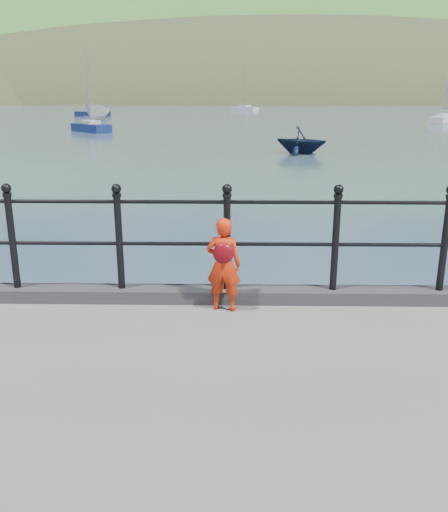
{
  "coord_description": "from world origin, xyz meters",
  "views": [
    {
      "loc": [
        0.68,
        -5.94,
        3.28
      ],
      "look_at": [
        0.57,
        -0.2,
        1.55
      ],
      "focal_mm": 38.0,
      "sensor_mm": 36.0,
      "label": 1
    }
  ],
  "objects_px": {
    "sailboat_deep": "(245,109)",
    "railing": "(173,231)",
    "child": "(224,264)",
    "sailboat_port": "(91,128)",
    "launch_white": "(98,112)",
    "sailboat_left": "(92,114)",
    "sailboat_far": "(443,119)",
    "launch_navy": "(301,140)"
  },
  "relations": [
    {
      "from": "sailboat_port",
      "to": "railing",
      "type": "bearing_deg",
      "value": -26.47
    },
    {
      "from": "sailboat_deep",
      "to": "child",
      "type": "bearing_deg",
      "value": -48.14
    },
    {
      "from": "child",
      "to": "sailboat_port",
      "type": "height_order",
      "value": "sailboat_port"
    },
    {
      "from": "child",
      "to": "sailboat_deep",
      "type": "height_order",
      "value": "sailboat_deep"
    },
    {
      "from": "railing",
      "to": "sailboat_left",
      "type": "bearing_deg",
      "value": 104.9
    },
    {
      "from": "railing",
      "to": "sailboat_left",
      "type": "height_order",
      "value": "sailboat_left"
    },
    {
      "from": "child",
      "to": "sailboat_deep",
      "type": "bearing_deg",
      "value": -80.88
    },
    {
      "from": "sailboat_deep",
      "to": "railing",
      "type": "bearing_deg",
      "value": -48.46
    },
    {
      "from": "child",
      "to": "sailboat_far",
      "type": "distance_m",
      "value": 64.81
    },
    {
      "from": "railing",
      "to": "sailboat_left",
      "type": "distance_m",
      "value": 78.73
    },
    {
      "from": "railing",
      "to": "sailboat_deep",
      "type": "relative_size",
      "value": 2.06
    },
    {
      "from": "railing",
      "to": "launch_navy",
      "type": "bearing_deg",
      "value": 80.04
    },
    {
      "from": "sailboat_left",
      "to": "sailboat_far",
      "type": "distance_m",
      "value": 48.16
    },
    {
      "from": "railing",
      "to": "child",
      "type": "distance_m",
      "value": 0.69
    },
    {
      "from": "railing",
      "to": "sailboat_far",
      "type": "xyz_separation_m",
      "value": [
        25.07,
        59.73,
        -1.48
      ]
    },
    {
      "from": "launch_white",
      "to": "sailboat_deep",
      "type": "height_order",
      "value": "sailboat_deep"
    },
    {
      "from": "sailboat_left",
      "to": "launch_navy",
      "type": "bearing_deg",
      "value": -82.59
    },
    {
      "from": "sailboat_deep",
      "to": "sailboat_port",
      "type": "height_order",
      "value": "sailboat_deep"
    },
    {
      "from": "railing",
      "to": "sailboat_deep",
      "type": "height_order",
      "value": "sailboat_deep"
    },
    {
      "from": "launch_navy",
      "to": "sailboat_port",
      "type": "relative_size",
      "value": 0.41
    },
    {
      "from": "child",
      "to": "launch_navy",
      "type": "xyz_separation_m",
      "value": [
        3.83,
        25.31,
        -0.75
      ]
    },
    {
      "from": "launch_white",
      "to": "sailboat_deep",
      "type": "xyz_separation_m",
      "value": [
        18.49,
        40.67,
        -0.71
      ]
    },
    {
      "from": "railing",
      "to": "launch_navy",
      "type": "relative_size",
      "value": 6.2
    },
    {
      "from": "launch_navy",
      "to": "sailboat_far",
      "type": "bearing_deg",
      "value": -1.83
    },
    {
      "from": "railing",
      "to": "sailboat_port",
      "type": "height_order",
      "value": "sailboat_port"
    },
    {
      "from": "sailboat_port",
      "to": "child",
      "type": "bearing_deg",
      "value": -25.86
    },
    {
      "from": "launch_navy",
      "to": "sailboat_deep",
      "type": "distance_m",
      "value": 77.38
    },
    {
      "from": "sailboat_far",
      "to": "child",
      "type": "bearing_deg",
      "value": -166.92
    },
    {
      "from": "sailboat_left",
      "to": "sailboat_deep",
      "type": "xyz_separation_m",
      "value": [
        22.86,
        26.34,
        0.0
      ]
    },
    {
      "from": "sailboat_left",
      "to": "sailboat_port",
      "type": "height_order",
      "value": "sailboat_left"
    },
    {
      "from": "railing",
      "to": "sailboat_deep",
      "type": "xyz_separation_m",
      "value": [
        2.62,
        102.41,
        -1.48
      ]
    },
    {
      "from": "launch_white",
      "to": "sailboat_port",
      "type": "relative_size",
      "value": 0.77
    },
    {
      "from": "sailboat_left",
      "to": "sailboat_port",
      "type": "xyz_separation_m",
      "value": [
        8.32,
        -33.36,
        0.0
      ]
    },
    {
      "from": "sailboat_deep",
      "to": "sailboat_far",
      "type": "xyz_separation_m",
      "value": [
        22.45,
        -42.68,
        0.0
      ]
    },
    {
      "from": "child",
      "to": "launch_white",
      "type": "xyz_separation_m",
      "value": [
        -16.44,
        62.01,
        -0.48
      ]
    },
    {
      "from": "launch_navy",
      "to": "sailboat_far",
      "type": "relative_size",
      "value": 0.33
    },
    {
      "from": "railing",
      "to": "child",
      "type": "relative_size",
      "value": 17.57
    },
    {
      "from": "child",
      "to": "launch_white",
      "type": "height_order",
      "value": "launch_white"
    },
    {
      "from": "child",
      "to": "sailboat_far",
      "type": "relative_size",
      "value": 0.12
    },
    {
      "from": "railing",
      "to": "sailboat_far",
      "type": "distance_m",
      "value": 64.79
    },
    {
      "from": "sailboat_port",
      "to": "launch_navy",
      "type": "bearing_deg",
      "value": 0.68
    },
    {
      "from": "launch_white",
      "to": "sailboat_port",
      "type": "xyz_separation_m",
      "value": [
        3.96,
        -19.04,
        -0.71
      ]
    }
  ]
}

